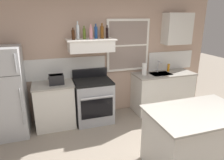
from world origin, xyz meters
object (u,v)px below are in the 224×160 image
Objects in this scene: bottle_brown_stout at (73,35)px; paper_towel_roll at (144,69)px; stove_range at (93,100)px; bottle_amber_wine at (102,32)px; bottle_balsamic_dark at (107,33)px; bottle_olive_oil_square at (84,34)px; bottle_clear_tall at (78,32)px; bottle_blue_liqueur at (96,32)px; toaster at (56,79)px; dish_soap_bottle at (168,68)px; kitchen_island at (195,139)px; bottle_rose_pink at (91,33)px; refrigerator at (5,93)px.

paper_towel_roll is at bearing -0.79° from bottle_brown_stout.
stove_range is 1.32m from paper_towel_roll.
bottle_amber_wine is 1.17× the size of bottle_balsamic_dark.
bottle_olive_oil_square is at bearing 138.98° from stove_range.
bottle_clear_tall reaches higher than bottle_brown_stout.
bottle_clear_tall is at bearing -178.51° from bottle_blue_liqueur.
bottle_amber_wine is at bearing 22.07° from stove_range.
bottle_olive_oil_square reaches higher than bottle_brown_stout.
toaster is at bearing -178.86° from stove_range.
bottle_amber_wine is (0.36, -0.01, 0.02)m from bottle_olive_oil_square.
bottle_balsamic_dark is at bearing -179.94° from dish_soap_bottle.
bottle_blue_liqueur is at bearing 160.54° from bottle_amber_wine.
paper_towel_roll is (1.43, -0.09, -0.84)m from bottle_clear_tall.
bottle_blue_liqueur is 0.24m from bottle_balsamic_dark.
bottle_clear_tall is 2.78m from kitchen_island.
bottle_blue_liqueur is (0.46, 0.08, 0.03)m from bottle_brown_stout.
toaster is at bearing -163.57° from bottle_clear_tall.
bottle_balsamic_dark is at bearing 7.91° from toaster.
bottle_rose_pink reaches higher than bottle_brown_stout.
refrigerator is 1.65m from bottle_brown_stout.
stove_range is 4.82× the size of bottle_brown_stout.
dish_soap_bottle is (0.69, 0.10, -0.04)m from paper_towel_roll.
stove_range is 1.43m from bottle_amber_wine.
kitchen_island is at bearing -69.77° from bottle_balsamic_dark.
toaster is 1.38m from bottle_balsamic_dark.
kitchen_island is at bearing -53.09° from bottle_brown_stout.
kitchen_island is (2.74, -1.82, -0.38)m from refrigerator.
dish_soap_bottle is (2.22, 0.08, -0.84)m from bottle_brown_stout.
dish_soap_bottle is at bearing -0.01° from bottle_blue_liqueur.
bottle_brown_stout is 0.47m from bottle_blue_liqueur.
bottle_amber_wine reaches higher than toaster.
bottle_rose_pink is at bearing 5.03° from toaster.
bottle_rose_pink reaches higher than dish_soap_bottle.
bottle_blue_liqueur reaches higher than bottle_olive_oil_square.
kitchen_island is at bearing -56.06° from bottle_clear_tall.
toaster is 1.01m from bottle_clear_tall.
bottle_rose_pink is 0.96× the size of bottle_blue_liqueur.
bottle_rose_pink is 0.15m from bottle_blue_liqueur.
toaster is at bearing 134.71° from kitchen_island.
paper_towel_roll is at bearing -6.74° from bottle_balsamic_dark.
bottle_brown_stout is (1.31, 0.08, 1.00)m from refrigerator.
bottle_amber_wine is 1.68× the size of dish_soap_bottle.
kitchen_island is (1.09, -1.89, -1.40)m from bottle_rose_pink.
toaster is 1.03× the size of bottle_blue_liqueur.
bottle_balsamic_dark is at bearing 20.81° from stove_range.
stove_range is 1.45m from bottle_clear_tall.
bottle_clear_tall is at bearing -179.75° from dish_soap_bottle.
bottle_blue_liqueur is at bearing 10.19° from toaster.
refrigerator is at bearing -175.48° from bottle_balsamic_dark.
bottle_clear_tall is 0.48m from bottle_amber_wine.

